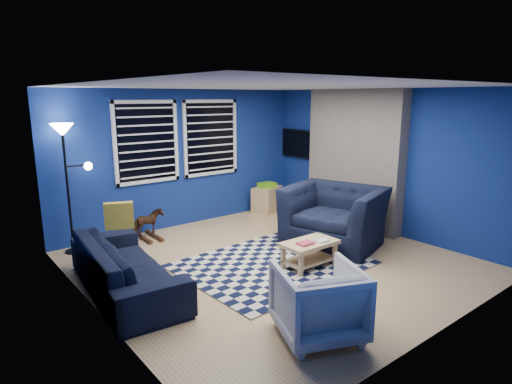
% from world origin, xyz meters
% --- Properties ---
extents(floor, '(5.00, 5.00, 0.00)m').
position_xyz_m(floor, '(0.00, 0.00, 0.00)').
color(floor, tan).
rests_on(floor, ground).
extents(ceiling, '(5.00, 5.00, 0.00)m').
position_xyz_m(ceiling, '(0.00, 0.00, 2.50)').
color(ceiling, white).
rests_on(ceiling, wall_back).
extents(wall_back, '(5.00, 0.00, 5.00)m').
position_xyz_m(wall_back, '(0.00, 2.50, 1.25)').
color(wall_back, navy).
rests_on(wall_back, floor).
extents(wall_left, '(0.00, 5.00, 5.00)m').
position_xyz_m(wall_left, '(-2.50, 0.00, 1.25)').
color(wall_left, navy).
rests_on(wall_left, floor).
extents(wall_right, '(0.00, 5.00, 5.00)m').
position_xyz_m(wall_right, '(2.50, 0.00, 1.25)').
color(wall_right, navy).
rests_on(wall_right, floor).
extents(fireplace, '(0.65, 2.00, 2.50)m').
position_xyz_m(fireplace, '(2.36, 0.50, 1.20)').
color(fireplace, gray).
rests_on(fireplace, floor).
extents(window_left, '(1.17, 0.06, 1.42)m').
position_xyz_m(window_left, '(-0.75, 2.46, 1.60)').
color(window_left, black).
rests_on(window_left, wall_back).
extents(window_right, '(1.17, 0.06, 1.42)m').
position_xyz_m(window_right, '(0.55, 2.46, 1.60)').
color(window_right, black).
rests_on(window_right, wall_back).
extents(tv, '(0.07, 1.00, 0.58)m').
position_xyz_m(tv, '(2.45, 2.00, 1.40)').
color(tv, black).
rests_on(tv, wall_right).
extents(rug, '(2.58, 2.10, 0.02)m').
position_xyz_m(rug, '(-0.07, -0.07, 0.01)').
color(rug, black).
rests_on(rug, floor).
extents(sofa, '(2.31, 1.09, 0.65)m').
position_xyz_m(sofa, '(-2.03, 0.42, 0.33)').
color(sofa, black).
rests_on(sofa, floor).
extents(armchair_big, '(1.79, 1.67, 0.95)m').
position_xyz_m(armchair_big, '(1.27, -0.03, 0.48)').
color(armchair_big, black).
rests_on(armchair_big, floor).
extents(armchair_bent, '(1.05, 1.07, 0.74)m').
position_xyz_m(armchair_bent, '(-0.93, -1.77, 0.37)').
color(armchair_bent, gray).
rests_on(armchair_bent, floor).
extents(rocking_horse, '(0.30, 0.54, 0.43)m').
position_xyz_m(rocking_horse, '(-0.96, 2.13, 0.29)').
color(rocking_horse, '#462516').
rests_on(rocking_horse, floor).
extents(coffee_table, '(0.80, 0.47, 0.40)m').
position_xyz_m(coffee_table, '(0.28, -0.46, 0.28)').
color(coffee_table, tan).
rests_on(coffee_table, rug).
extents(cabinet, '(0.73, 0.61, 0.61)m').
position_xyz_m(cabinet, '(1.77, 2.25, 0.27)').
color(cabinet, tan).
rests_on(cabinet, floor).
extents(floor_lamp, '(0.54, 0.33, 1.98)m').
position_xyz_m(floor_lamp, '(-2.13, 2.25, 1.62)').
color(floor_lamp, black).
rests_on(floor_lamp, floor).
extents(throw_pillow, '(0.39, 0.24, 0.35)m').
position_xyz_m(throw_pillow, '(-1.88, 0.94, 0.83)').
color(throw_pillow, gold).
rests_on(throw_pillow, sofa).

